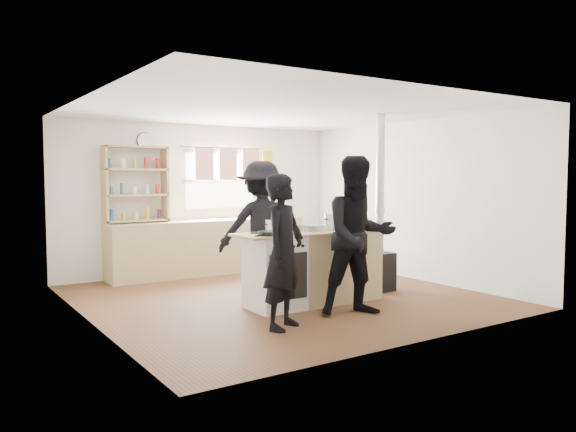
{
  "coord_description": "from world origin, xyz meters",
  "views": [
    {
      "loc": [
        -4.05,
        -6.3,
        1.62
      ],
      "look_at": [
        0.04,
        -0.1,
        1.1
      ],
      "focal_mm": 35.0,
      "sensor_mm": 36.0,
      "label": 1
    }
  ],
  "objects_px": {
    "person_near_left": "(284,252)",
    "bread_board": "(364,225)",
    "thermos": "(265,210)",
    "stockpot_stove": "(274,226)",
    "flue_heater": "(379,246)",
    "cooking_island": "(314,267)",
    "person_far": "(262,227)",
    "person_near_right": "(359,236)",
    "stockpot_counter": "(336,221)",
    "skillet_greens": "(269,233)",
    "roast_tray": "(315,228)"
  },
  "relations": [
    {
      "from": "cooking_island",
      "to": "skillet_greens",
      "type": "height_order",
      "value": "skillet_greens"
    },
    {
      "from": "stockpot_stove",
      "to": "flue_heater",
      "type": "relative_size",
      "value": 0.09
    },
    {
      "from": "person_far",
      "to": "stockpot_counter",
      "type": "bearing_deg",
      "value": 145.72
    },
    {
      "from": "stockpot_counter",
      "to": "bread_board",
      "type": "bearing_deg",
      "value": -18.02
    },
    {
      "from": "thermos",
      "to": "flue_heater",
      "type": "relative_size",
      "value": 0.11
    },
    {
      "from": "stockpot_stove",
      "to": "person_near_right",
      "type": "bearing_deg",
      "value": -56.15
    },
    {
      "from": "flue_heater",
      "to": "person_near_right",
      "type": "distance_m",
      "value": 1.51
    },
    {
      "from": "person_far",
      "to": "person_near_right",
      "type": "bearing_deg",
      "value": 122.38
    },
    {
      "from": "thermos",
      "to": "bread_board",
      "type": "height_order",
      "value": "thermos"
    },
    {
      "from": "flue_heater",
      "to": "thermos",
      "type": "bearing_deg",
      "value": 96.93
    },
    {
      "from": "stockpot_counter",
      "to": "roast_tray",
      "type": "bearing_deg",
      "value": -178.1
    },
    {
      "from": "flue_heater",
      "to": "person_far",
      "type": "relative_size",
      "value": 1.36
    },
    {
      "from": "flue_heater",
      "to": "person_far",
      "type": "distance_m",
      "value": 1.69
    },
    {
      "from": "stockpot_counter",
      "to": "flue_heater",
      "type": "relative_size",
      "value": 0.13
    },
    {
      "from": "stockpot_stove",
      "to": "flue_heater",
      "type": "xyz_separation_m",
      "value": [
        1.77,
        0.01,
        -0.37
      ]
    },
    {
      "from": "skillet_greens",
      "to": "person_near_left",
      "type": "height_order",
      "value": "person_near_left"
    },
    {
      "from": "skillet_greens",
      "to": "stockpot_counter",
      "type": "bearing_deg",
      "value": 8.51
    },
    {
      "from": "skillet_greens",
      "to": "person_near_right",
      "type": "relative_size",
      "value": 0.2
    },
    {
      "from": "stockpot_stove",
      "to": "flue_heater",
      "type": "distance_m",
      "value": 1.81
    },
    {
      "from": "thermos",
      "to": "person_near_left",
      "type": "height_order",
      "value": "person_near_left"
    },
    {
      "from": "skillet_greens",
      "to": "stockpot_stove",
      "type": "bearing_deg",
      "value": 48.35
    },
    {
      "from": "person_near_left",
      "to": "skillet_greens",
      "type": "bearing_deg",
      "value": 41.56
    },
    {
      "from": "stockpot_stove",
      "to": "cooking_island",
      "type": "bearing_deg",
      "value": -13.87
    },
    {
      "from": "stockpot_counter",
      "to": "flue_heater",
      "type": "height_order",
      "value": "flue_heater"
    },
    {
      "from": "thermos",
      "to": "cooking_island",
      "type": "height_order",
      "value": "thermos"
    },
    {
      "from": "roast_tray",
      "to": "person_near_right",
      "type": "distance_m",
      "value": 0.79
    },
    {
      "from": "cooking_island",
      "to": "stockpot_counter",
      "type": "distance_m",
      "value": 0.68
    },
    {
      "from": "thermos",
      "to": "person_near_right",
      "type": "xyz_separation_m",
      "value": [
        -0.85,
        -3.54,
        -0.1
      ]
    },
    {
      "from": "skillet_greens",
      "to": "thermos",
      "type": "bearing_deg",
      "value": 59.77
    },
    {
      "from": "thermos",
      "to": "bread_board",
      "type": "distance_m",
      "value": 2.88
    },
    {
      "from": "cooking_island",
      "to": "person_far",
      "type": "height_order",
      "value": "person_far"
    },
    {
      "from": "cooking_island",
      "to": "stockpot_stove",
      "type": "distance_m",
      "value": 0.76
    },
    {
      "from": "skillet_greens",
      "to": "person_near_left",
      "type": "relative_size",
      "value": 0.22
    },
    {
      "from": "cooking_island",
      "to": "stockpot_stove",
      "type": "xyz_separation_m",
      "value": [
        -0.52,
        0.13,
        0.54
      ]
    },
    {
      "from": "thermos",
      "to": "cooking_island",
      "type": "xyz_separation_m",
      "value": [
        -0.93,
        -2.77,
        -0.57
      ]
    },
    {
      "from": "cooking_island",
      "to": "person_near_right",
      "type": "bearing_deg",
      "value": -83.81
    },
    {
      "from": "person_near_left",
      "to": "person_far",
      "type": "distance_m",
      "value": 1.86
    },
    {
      "from": "person_near_left",
      "to": "bread_board",
      "type": "bearing_deg",
      "value": -9.0
    },
    {
      "from": "roast_tray",
      "to": "person_far",
      "type": "height_order",
      "value": "person_far"
    },
    {
      "from": "stockpot_stove",
      "to": "stockpot_counter",
      "type": "height_order",
      "value": "stockpot_counter"
    },
    {
      "from": "person_near_left",
      "to": "stockpot_stove",
      "type": "bearing_deg",
      "value": 33.06
    },
    {
      "from": "person_near_right",
      "to": "person_far",
      "type": "distance_m",
      "value": 1.72
    },
    {
      "from": "flue_heater",
      "to": "stockpot_counter",
      "type": "bearing_deg",
      "value": -172.24
    },
    {
      "from": "thermos",
      "to": "stockpot_stove",
      "type": "relative_size",
      "value": 1.18
    },
    {
      "from": "skillet_greens",
      "to": "person_far",
      "type": "relative_size",
      "value": 0.2
    },
    {
      "from": "skillet_greens",
      "to": "flue_heater",
      "type": "xyz_separation_m",
      "value": [
        2.02,
        0.29,
        -0.32
      ]
    },
    {
      "from": "person_near_left",
      "to": "flue_heater",
      "type": "bearing_deg",
      "value": -8.05
    },
    {
      "from": "bread_board",
      "to": "person_far",
      "type": "relative_size",
      "value": 0.18
    },
    {
      "from": "skillet_greens",
      "to": "cooking_island",
      "type": "bearing_deg",
      "value": 11.04
    },
    {
      "from": "flue_heater",
      "to": "roast_tray",
      "type": "bearing_deg",
      "value": -173.87
    }
  ]
}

